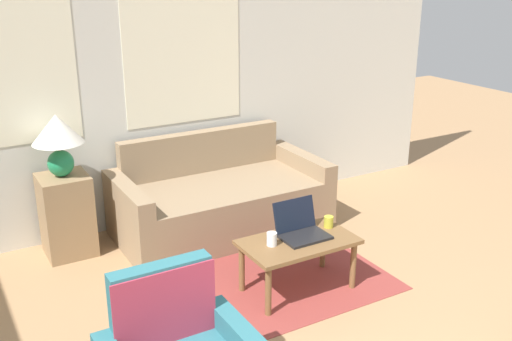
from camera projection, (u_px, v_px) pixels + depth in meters
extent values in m
cube|color=silver|center=(111.00, 85.00, 5.03)|extent=(6.95, 0.05, 2.60)
cube|color=white|center=(2.00, 64.00, 4.54)|extent=(1.10, 0.01, 1.30)
cube|color=white|center=(183.00, 50.00, 5.24)|extent=(1.10, 0.01, 1.30)
cube|color=brown|center=(257.00, 256.00, 4.89)|extent=(1.48, 2.04, 0.01)
cube|color=#937A5B|center=(222.00, 208.00, 5.29)|extent=(1.55, 0.93, 0.45)
cube|color=#937A5B|center=(202.00, 174.00, 5.56)|extent=(1.55, 0.12, 0.83)
cube|color=#937A5B|center=(129.00, 219.00, 4.87)|extent=(0.14, 0.93, 0.60)
cube|color=#937A5B|center=(301.00, 183.00, 5.67)|extent=(0.14, 0.93, 0.60)
cube|color=#2D6B75|center=(164.00, 336.00, 3.15)|extent=(0.54, 0.10, 0.85)
cube|color=#B23347|center=(167.00, 325.00, 3.07)|extent=(0.55, 0.01, 0.61)
cube|color=#937551|center=(67.00, 215.00, 4.86)|extent=(0.38, 0.38, 0.68)
ellipsoid|color=#1E8451|center=(61.00, 163.00, 4.71)|extent=(0.21, 0.21, 0.21)
cylinder|color=tan|center=(59.00, 147.00, 4.66)|extent=(0.02, 0.02, 0.06)
cone|color=white|center=(57.00, 129.00, 4.61)|extent=(0.40, 0.40, 0.23)
cube|color=brown|center=(298.00, 242.00, 4.29)|extent=(0.82, 0.47, 0.03)
cylinder|color=brown|center=(268.00, 291.00, 4.03)|extent=(0.04, 0.04, 0.37)
cylinder|color=brown|center=(353.00, 265.00, 4.37)|extent=(0.04, 0.04, 0.37)
cylinder|color=brown|center=(242.00, 268.00, 4.33)|extent=(0.04, 0.04, 0.37)
cylinder|color=brown|center=(323.00, 246.00, 4.68)|extent=(0.04, 0.04, 0.37)
cube|color=black|center=(305.00, 237.00, 4.31)|extent=(0.34, 0.23, 0.02)
cube|color=black|center=(294.00, 214.00, 4.38)|extent=(0.34, 0.07, 0.23)
cylinder|color=gold|center=(329.00, 222.00, 4.48)|extent=(0.07, 0.07, 0.09)
cylinder|color=white|center=(272.00, 239.00, 4.19)|extent=(0.07, 0.07, 0.10)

